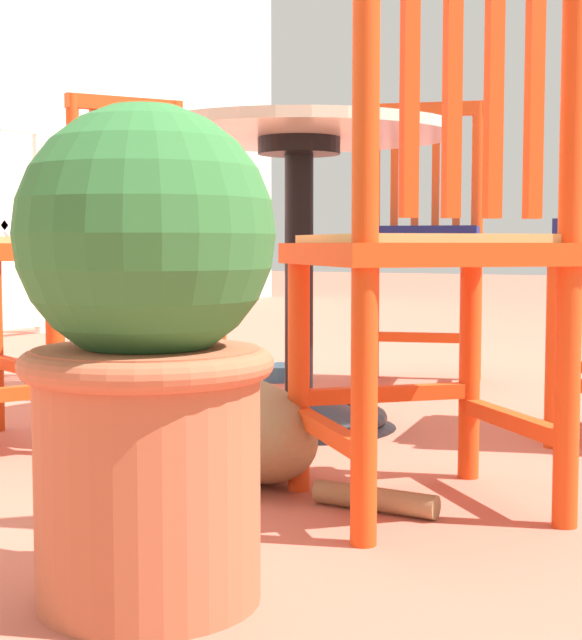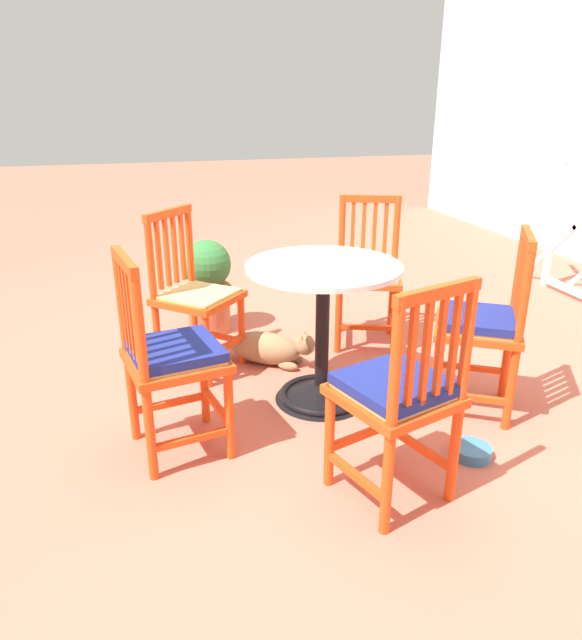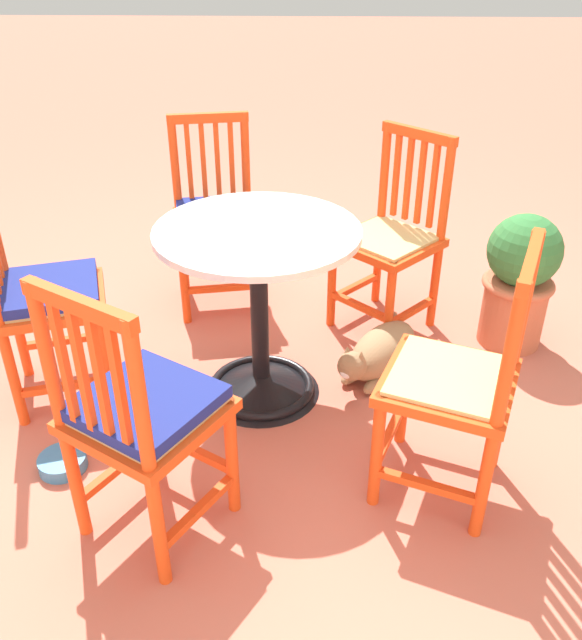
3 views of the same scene
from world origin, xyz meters
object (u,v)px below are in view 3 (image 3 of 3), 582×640
object	(u,v)px
tabby_cat	(378,354)
pet_water_bowl	(63,462)
cafe_table	(260,333)
terracotta_planter	(519,278)
orange_chair_tucked_in	(391,240)
orange_chair_facing_out	(142,415)
orange_chair_near_fence	(458,384)
orange_chair_at_corner	(45,297)
orange_chair_by_planter	(215,219)

from	to	relation	value
tabby_cat	pet_water_bowl	xyz separation A→B (m)	(1.17, 0.63, -0.07)
cafe_table	terracotta_planter	xyz separation A→B (m)	(-1.12, -0.42, 0.04)
orange_chair_tucked_in	tabby_cat	world-z (taller)	orange_chair_tucked_in
cafe_table	orange_chair_facing_out	world-z (taller)	orange_chair_facing_out
orange_chair_near_fence	orange_chair_tucked_in	bearing A→B (deg)	-84.43
orange_chair_near_fence	terracotta_planter	distance (m)	1.05
tabby_cat	terracotta_planter	distance (m)	0.72
cafe_table	orange_chair_tucked_in	world-z (taller)	orange_chair_tucked_in
orange_chair_tucked_in	orange_chair_at_corner	xyz separation A→B (m)	(1.38, 0.60, 0.01)
cafe_table	orange_chair_at_corner	distance (m)	0.84
orange_chair_tucked_in	orange_chair_by_planter	size ratio (longest dim) A/B	1.00
cafe_table	tabby_cat	size ratio (longest dim) A/B	1.09
orange_chair_tucked_in	orange_chair_facing_out	xyz separation A→B (m)	(0.85, 1.29, 0.01)
orange_chair_by_planter	orange_chair_at_corner	world-z (taller)	same
orange_chair_by_planter	terracotta_planter	size ratio (longest dim) A/B	1.47
orange_chair_facing_out	tabby_cat	world-z (taller)	orange_chair_facing_out
pet_water_bowl	orange_chair_at_corner	bearing A→B (deg)	-72.64
orange_chair_near_fence	pet_water_bowl	xyz separation A→B (m)	(1.34, -0.04, -0.41)
orange_chair_near_fence	pet_water_bowl	size ratio (longest dim) A/B	5.36
orange_chair_at_corner	orange_chair_by_planter	bearing A→B (deg)	-124.93
cafe_table	pet_water_bowl	bearing A→B (deg)	34.98
orange_chair_by_planter	tabby_cat	xyz separation A→B (m)	(-0.75, 0.61, -0.35)
orange_chair_facing_out	terracotta_planter	size ratio (longest dim) A/B	1.47
orange_chair_by_planter	orange_chair_facing_out	distance (m)	1.49
orange_chair_at_corner	pet_water_bowl	bearing A→B (deg)	107.36
terracotta_planter	cafe_table	bearing A→B (deg)	20.75
orange_chair_near_fence	tabby_cat	size ratio (longest dim) A/B	1.31
orange_chair_by_planter	terracotta_planter	distance (m)	1.43
orange_chair_near_fence	terracotta_planter	world-z (taller)	orange_chair_near_fence
orange_chair_by_planter	tabby_cat	distance (m)	1.03
orange_chair_by_planter	orange_chair_at_corner	bearing A→B (deg)	55.07
cafe_table	orange_chair_facing_out	size ratio (longest dim) A/B	0.83
tabby_cat	terracotta_planter	xyz separation A→B (m)	(-0.63, -0.27, 0.23)
orange_chair_by_planter	orange_chair_facing_out	xyz separation A→B (m)	(0.02, 1.49, 0.00)
cafe_table	orange_chair_by_planter	xyz separation A→B (m)	(0.27, -0.77, 0.16)
terracotta_planter	pet_water_bowl	world-z (taller)	terracotta_planter
orange_chair_tucked_in	terracotta_planter	xyz separation A→B (m)	(-0.56, 0.15, -0.11)
orange_chair_near_fence	orange_chair_tucked_in	xyz separation A→B (m)	(0.11, -1.09, 0.00)
cafe_table	orange_chair_tucked_in	size ratio (longest dim) A/B	0.83
cafe_table	tabby_cat	world-z (taller)	cafe_table
orange_chair_tucked_in	tabby_cat	xyz separation A→B (m)	(0.07, 0.42, -0.34)
cafe_table	orange_chair_at_corner	xyz separation A→B (m)	(0.82, 0.02, 0.16)
orange_chair_near_fence	orange_chair_tucked_in	world-z (taller)	same
orange_chair_near_fence	tabby_cat	bearing A→B (deg)	-75.31
orange_chair_tucked_in	orange_chair_at_corner	bearing A→B (deg)	23.43
cafe_table	orange_chair_tucked_in	xyz separation A→B (m)	(-0.56, -0.57, 0.15)
cafe_table	orange_chair_facing_out	xyz separation A→B (m)	(0.29, 0.72, 0.16)
orange_chair_at_corner	terracotta_planter	distance (m)	1.99
orange_chair_facing_out	orange_chair_tucked_in	bearing A→B (deg)	-123.31
terracotta_planter	pet_water_bowl	distance (m)	2.03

